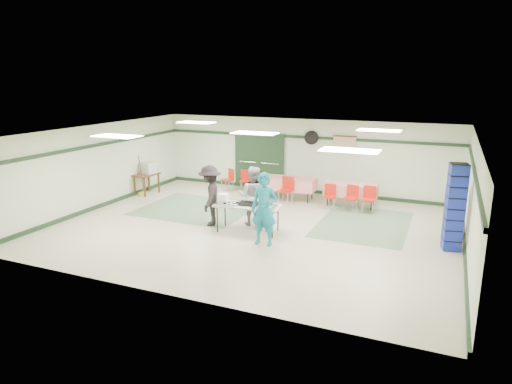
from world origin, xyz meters
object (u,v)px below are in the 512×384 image
at_px(chair_b, 330,194).
at_px(broom, 141,175).
at_px(chair_loose_b, 229,178).
at_px(printer_table, 146,177).
at_px(crate_stack_red, 453,213).
at_px(volunteer_grey, 253,196).
at_px(dining_table_b, 288,183).
at_px(serving_table, 248,207).
at_px(chair_a, 351,195).
at_px(dining_table_a, 351,189).
at_px(chair_loose_a, 245,178).
at_px(volunteer_teal, 264,209).
at_px(office_printer, 148,168).
at_px(crate_stack_blue_b, 455,207).
at_px(chair_d, 287,187).
at_px(crate_stack_blue_a, 453,226).
at_px(volunteer_dark, 210,196).
at_px(chair_c, 369,197).

relative_size(chair_b, broom, 0.55).
distance_m(chair_loose_b, printer_table, 3.03).
bearing_deg(crate_stack_red, volunteer_grey, -168.81).
bearing_deg(broom, chair_b, -2.31).
height_order(dining_table_b, crate_stack_red, crate_stack_red).
height_order(serving_table, chair_a, chair_a).
bearing_deg(chair_b, dining_table_b, 148.22).
xyz_separation_m(dining_table_a, chair_loose_b, (-4.62, 0.27, -0.06)).
bearing_deg(chair_loose_a, chair_loose_b, -175.50).
bearing_deg(chair_b, volunteer_teal, -112.92).
bearing_deg(volunteer_grey, dining_table_a, -136.10).
xyz_separation_m(volunteer_teal, dining_table_b, (-0.93, 4.48, -0.36)).
xyz_separation_m(chair_loose_b, office_printer, (-2.56, -1.47, 0.43)).
height_order(dining_table_b, crate_stack_blue_b, crate_stack_blue_b).
distance_m(chair_d, chair_loose_b, 2.70).
height_order(chair_b, office_printer, office_printer).
bearing_deg(crate_stack_blue_b, dining_table_b, 150.71).
relative_size(dining_table_b, chair_d, 2.13).
relative_size(crate_stack_blue_a, crate_stack_red, 0.86).
bearing_deg(volunteer_grey, dining_table_b, -100.69).
distance_m(serving_table, volunteer_teal, 1.12).
relative_size(chair_d, crate_stack_blue_b, 0.42).
relative_size(crate_stack_blue_b, printer_table, 2.23).
bearing_deg(chair_d, chair_b, 7.00).
bearing_deg(broom, crate_stack_blue_b, -18.35).
bearing_deg(chair_b, dining_table_a, 33.45).
bearing_deg(chair_a, crate_stack_red, -17.54).
distance_m(dining_table_b, office_printer, 5.14).
distance_m(chair_a, chair_loose_a, 4.31).
relative_size(serving_table, crate_stack_blue_b, 0.87).
xyz_separation_m(chair_b, crate_stack_blue_a, (3.68, -2.41, 0.11)).
xyz_separation_m(volunteer_grey, crate_stack_red, (5.31, 1.05, -0.16)).
relative_size(serving_table, broom, 1.29).
xyz_separation_m(serving_table, chair_b, (1.51, 3.15, -0.23)).
bearing_deg(crate_stack_blue_a, broom, 171.92).
bearing_deg(broom, volunteer_teal, -36.66).
bearing_deg(chair_loose_a, volunteer_dark, -94.98).
height_order(volunteer_grey, dining_table_a, volunteer_grey).
bearing_deg(volunteer_grey, volunteer_teal, 112.70).
distance_m(crate_stack_blue_a, broom, 10.49).
xyz_separation_m(volunteer_teal, crate_stack_blue_b, (4.39, 1.50, 0.15)).
bearing_deg(printer_table, dining_table_a, 16.81).
bearing_deg(chair_b, crate_stack_blue_b, -45.80).
height_order(serving_table, chair_loose_b, chair_loose_b).
distance_m(serving_table, printer_table, 5.65).
distance_m(volunteer_grey, dining_table_a, 3.81).
distance_m(chair_c, chair_loose_a, 4.85).
bearing_deg(volunteer_grey, broom, -28.34).
relative_size(chair_c, crate_stack_blue_a, 0.71).
bearing_deg(chair_loose_b, crate_stack_red, 17.06).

